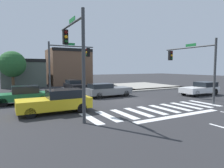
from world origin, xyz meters
TOP-DOWN VIEW (x-y plane):
  - ground_plane at (0.00, 0.00)m, footprint 120.00×120.00m
  - crosswalk_near at (-0.00, -4.50)m, footprint 10.67×2.92m
  - curb_corner_northeast at (8.49, 9.42)m, footprint 10.00×10.60m
  - storefront_row at (-2.29, 19.19)m, footprint 13.78×6.68m
  - traffic_signal_southeast at (5.27, -2.97)m, footprint 0.32×5.41m
  - traffic_signal_southwest at (-5.75, -3.77)m, footprint 0.32×4.21m
  - traffic_signal_northwest at (-3.58, 5.43)m, footprint 4.83×0.32m
  - car_white at (9.06, -1.14)m, footprint 4.34×1.82m
  - car_green at (-8.13, 2.49)m, footprint 4.18×1.75m
  - car_gray at (-0.39, 2.54)m, footprint 4.47×1.84m
  - car_yellow at (-6.45, -2.10)m, footprint 4.59×1.79m
  - car_black at (-1.63, 9.37)m, footprint 1.77×4.53m
  - roadside_tree at (-8.50, 14.00)m, footprint 3.41×3.41m

SIDE VIEW (x-z plane):
  - ground_plane at x=0.00m, z-range 0.00..0.00m
  - crosswalk_near at x=0.00m, z-range 0.00..0.01m
  - curb_corner_northeast at x=8.49m, z-range 0.00..0.15m
  - car_black at x=-1.63m, z-range 0.02..1.37m
  - car_gray at x=-0.39m, z-range 0.02..1.39m
  - car_white at x=9.06m, z-range 0.02..1.41m
  - car_green at x=-8.13m, z-range 0.00..1.46m
  - car_yellow at x=-6.45m, z-range 0.01..1.52m
  - storefront_row at x=-2.29m, z-range -0.32..5.75m
  - roadside_tree at x=-8.50m, z-range 0.83..5.93m
  - traffic_signal_southeast at x=5.27m, z-range 0.98..6.24m
  - traffic_signal_northwest at x=-3.58m, z-range 1.10..6.64m
  - traffic_signal_southwest at x=-5.75m, z-range 1.10..7.08m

